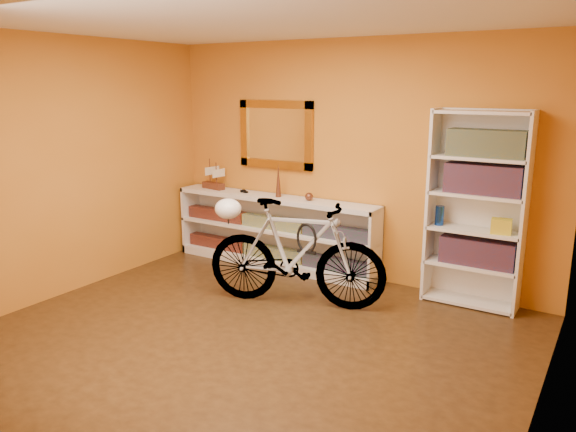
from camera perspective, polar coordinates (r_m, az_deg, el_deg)
The scene contains 24 objects.
floor at distance 4.82m, azimuth -4.49°, elevation -12.79°, with size 4.50×4.00×0.01m, color #311E0D.
ceiling at distance 4.35m, azimuth -5.15°, elevation 19.77°, with size 4.50×4.00×0.01m, color silver.
back_wall at distance 6.11m, azimuth 6.48°, elevation 5.62°, with size 4.50×0.01×2.60m, color #B86B1B.
left_wall at distance 6.01m, azimuth -22.44°, elevation 4.56°, with size 0.01×4.00×2.60m, color #B86B1B.
right_wall at distance 3.58m, azimuth 25.65°, elevation -1.16°, with size 0.01×4.00×2.60m, color #B86B1B.
gilt_mirror at distance 6.51m, azimuth -1.27°, elevation 8.38°, with size 0.98×0.06×0.78m, color #986A1B.
wall_socket at distance 6.01m, azimuth 13.94°, elevation -5.13°, with size 0.09×0.01×0.09m, color silver.
console_unit at distance 6.54m, azimuth -1.42°, elevation -1.61°, with size 2.60×0.35×0.85m, color silver, non-canonical shape.
cd_row_lower at distance 6.60m, azimuth -1.50°, elevation -3.79°, with size 2.50×0.13×0.14m, color black.
cd_row_upper at distance 6.50m, azimuth -1.52°, elevation -0.71°, with size 2.50×0.13×0.14m, color navy.
model_ship at distance 6.94m, azimuth -7.72°, elevation 4.31°, with size 0.31×0.12×0.37m, color #472113, non-canonical shape.
toy_car at distance 6.68m, azimuth -4.53°, elevation 2.42°, with size 0.00×0.00×0.00m, color black.
bronze_ornament at distance 6.38m, azimuth -1.00°, elevation 3.69°, with size 0.07×0.07×0.39m, color brown.
decorative_orb at distance 6.20m, azimuth 2.18°, elevation 2.01°, with size 0.09×0.09×0.09m, color brown.
bookcase at distance 5.57m, azimuth 18.77°, elevation 0.56°, with size 0.90×0.30×1.90m, color silver, non-canonical shape.
book_row_a at distance 5.65m, azimuth 18.95°, elevation -3.51°, with size 0.70×0.22×0.26m, color maroon.
book_row_b at distance 5.50m, azimuth 19.51°, elevation 3.59°, with size 0.70×0.22×0.28m, color maroon.
book_row_c at distance 5.46m, azimuth 19.79°, elevation 7.06°, with size 0.70×0.22×0.25m, color #174453.
travel_mug at distance 5.65m, azimuth 15.33°, elevation 0.05°, with size 0.09×0.09×0.19m, color #163C9A.
red_tin at distance 5.55m, azimuth 17.29°, elevation 6.91°, with size 0.13×0.13×0.17m, color #9A3316.
yellow_bag at distance 5.51m, azimuth 21.11°, elevation -1.00°, with size 0.18×0.12×0.14m, color gold.
bicycle at distance 5.36m, azimuth 0.81°, elevation -3.84°, with size 1.80×0.47×1.06m, color silver.
helmet at distance 5.46m, azimuth -6.19°, elevation 0.75°, with size 0.27×0.26×0.20m, color white.
u_lock at distance 5.30m, azimuth 1.92°, elevation -2.29°, with size 0.22×0.22×0.02m, color black.
Camera 1 is at (2.58, -3.47, 2.12)m, focal length 34.54 mm.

